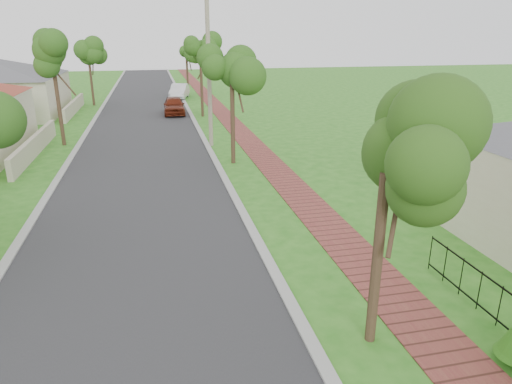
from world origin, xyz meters
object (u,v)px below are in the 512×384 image
object	(u,v)px
parked_car_white	(179,91)
near_tree	(386,170)
utility_pole	(209,69)
parked_car_red	(174,106)

from	to	relation	value
parked_car_white	near_tree	bearing A→B (deg)	-75.87
utility_pole	parked_car_white	bearing A→B (deg)	91.37
parked_car_red	parked_car_white	distance (m)	9.58
parked_car_white	near_tree	world-z (taller)	near_tree
parked_car_white	utility_pole	size ratio (longest dim) A/B	0.50
utility_pole	near_tree	bearing A→B (deg)	-86.85
parked_car_red	utility_pole	world-z (taller)	utility_pole
parked_car_red	parked_car_white	world-z (taller)	parked_car_white
parked_car_white	near_tree	distance (m)	39.60
parked_car_red	near_tree	xyz separation A→B (m)	(2.54, -29.93, 3.07)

